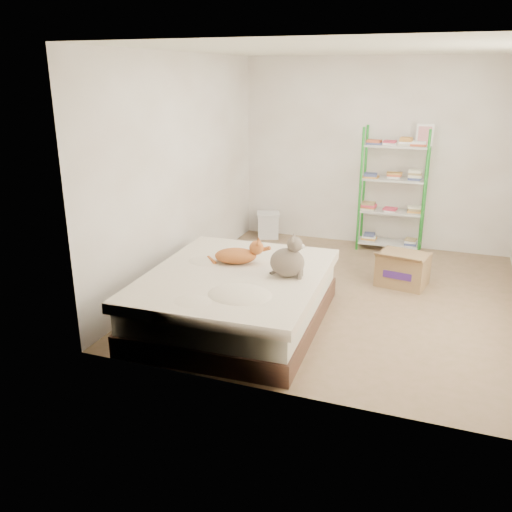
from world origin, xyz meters
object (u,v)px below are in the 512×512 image
at_px(grey_cat, 287,256).
at_px(shelf_unit, 394,188).
at_px(cardboard_box, 403,269).
at_px(white_bin, 268,225).
at_px(orange_cat, 236,254).
at_px(bed, 236,298).

relative_size(grey_cat, shelf_unit, 0.23).
height_order(cardboard_box, white_bin, cardboard_box).
relative_size(grey_cat, white_bin, 0.98).
relative_size(cardboard_box, white_bin, 1.49).
bearing_deg(orange_cat, cardboard_box, 22.99).
distance_m(orange_cat, cardboard_box, 2.11).
relative_size(shelf_unit, white_bin, 4.21).
xyz_separation_m(bed, shelf_unit, (1.14, 2.93, 0.61)).
bearing_deg(shelf_unit, orange_cat, -114.97).
xyz_separation_m(orange_cat, shelf_unit, (1.24, 2.67, 0.25)).
height_order(orange_cat, shelf_unit, shelf_unit).
xyz_separation_m(bed, grey_cat, (0.49, 0.09, 0.47)).
bearing_deg(grey_cat, shelf_unit, -18.77).
bearing_deg(white_bin, grey_cat, -67.66).
height_order(bed, cardboard_box, bed).
relative_size(orange_cat, cardboard_box, 0.82).
relative_size(orange_cat, shelf_unit, 0.29).
relative_size(bed, shelf_unit, 1.23).
bearing_deg(bed, cardboard_box, 46.15).
bearing_deg(shelf_unit, cardboard_box, -76.53).
height_order(bed, shelf_unit, shelf_unit).
distance_m(grey_cat, cardboard_box, 1.88).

